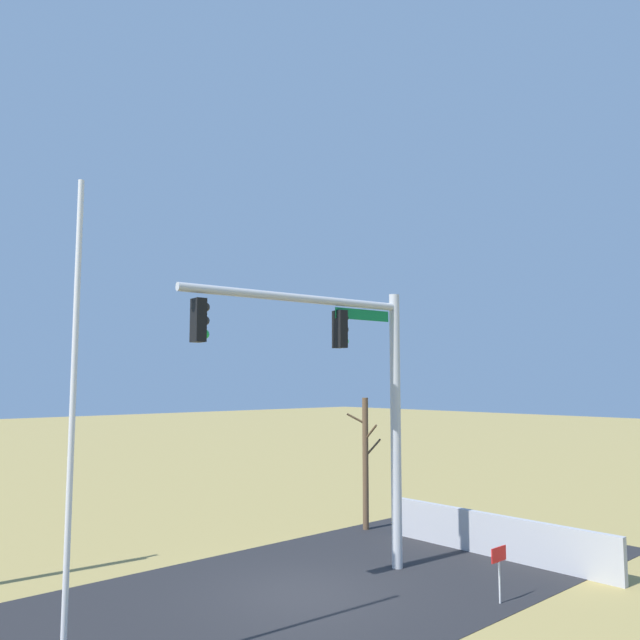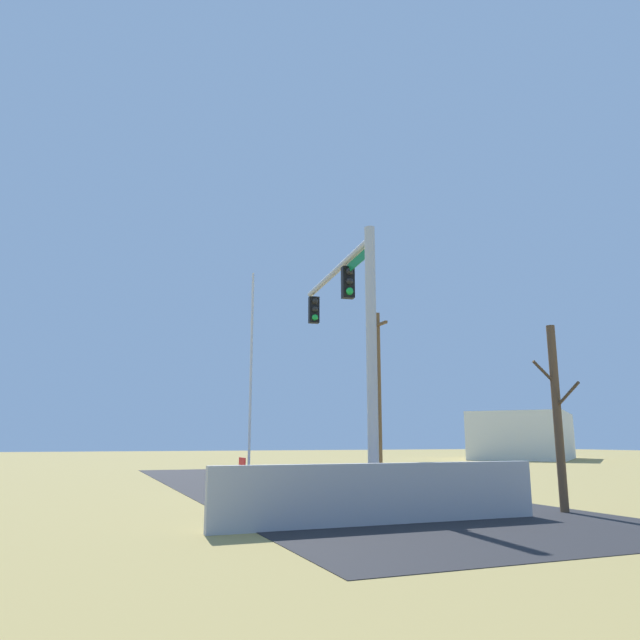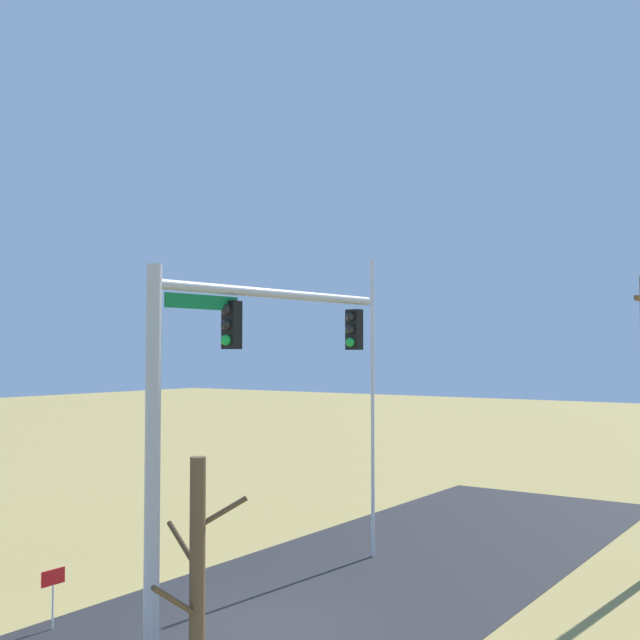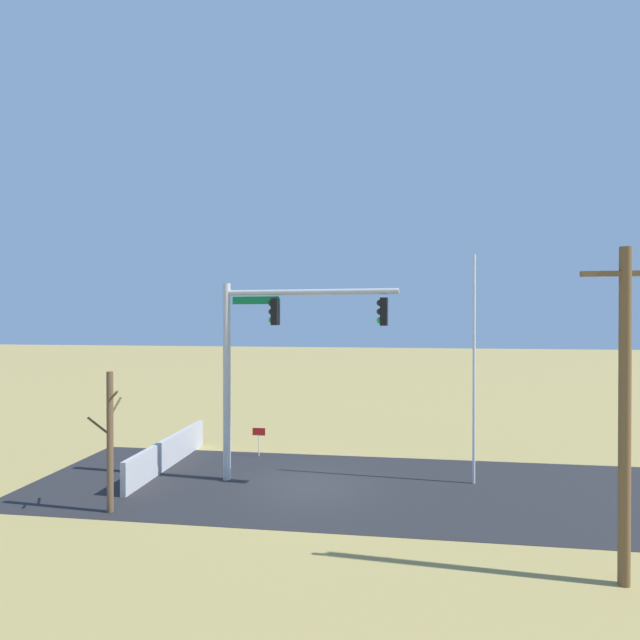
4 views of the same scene
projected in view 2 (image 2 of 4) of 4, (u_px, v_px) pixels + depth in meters
The scene contains 10 objects.
ground_plane at pixel (332, 496), 17.46m from camera, with size 160.00×160.00×0.00m, color #9E894C.
road_surface at pixel (289, 486), 21.11m from camera, with size 28.00×8.00×0.01m, color #232326.
sidewalk_corner at pixel (394, 512), 13.65m from camera, with size 6.00×6.00×0.01m, color #B7B5AD.
retaining_fence at pixel (384, 494), 11.67m from camera, with size 0.20×7.05×1.17m, color #A8A8AD.
signal_mast at pixel (352, 320), 17.06m from camera, with size 6.44×0.94×7.27m.
flagpole at pixel (251, 375), 23.29m from camera, with size 0.10×0.10×8.30m, color silver.
utility_pole at pixel (378, 389), 27.77m from camera, with size 1.90×0.26×7.63m.
bare_tree at pixel (557, 414), 13.96m from camera, with size 1.27×1.02×4.35m.
open_sign at pixel (242, 471), 13.88m from camera, with size 0.56×0.04×1.22m.
distant_building at pixel (523, 436), 52.56m from camera, with size 11.55×7.67×4.02m, color silver.
Camera 2 is at (16.75, -7.01, 1.61)m, focal length 33.24 mm.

